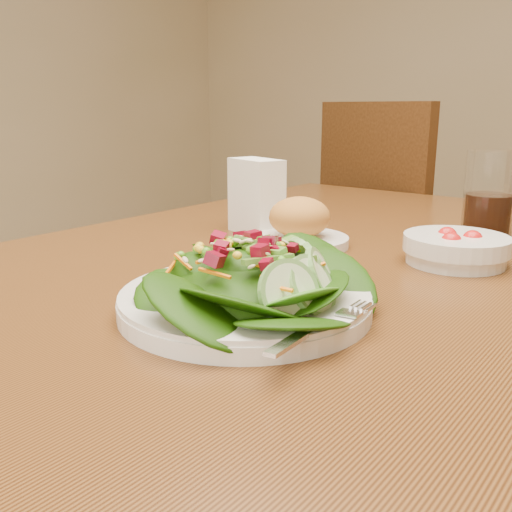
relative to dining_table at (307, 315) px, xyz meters
name	(u,v)px	position (x,y,z in m)	size (l,w,h in m)	color
dining_table	(307,315)	(0.00, 0.00, 0.00)	(0.90, 1.40, 0.75)	brown
chair_far	(400,255)	(-0.25, 0.91, -0.13)	(0.58, 0.58, 0.98)	#472911
salad_plate	(252,288)	(0.09, -0.26, 0.13)	(0.28, 0.28, 0.08)	silver
bread_plate	(299,226)	(-0.04, 0.03, 0.13)	(0.16, 0.16, 0.08)	silver
tomato_bowl	(456,249)	(0.20, 0.09, 0.12)	(0.15, 0.15, 0.05)	silver
drinking_glass	(489,201)	(0.18, 0.30, 0.16)	(0.08, 0.08, 0.15)	silver
napkin_holder	(256,194)	(-0.16, 0.07, 0.17)	(0.11, 0.08, 0.13)	white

